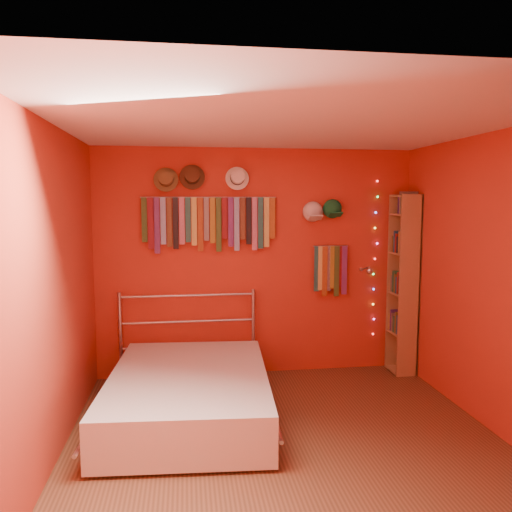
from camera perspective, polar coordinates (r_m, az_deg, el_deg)
name	(u,v)px	position (r m, az deg, el deg)	size (l,w,h in m)	color
ground	(288,446)	(4.22, 3.69, -20.87)	(3.50, 3.50, 0.00)	#53321C
back_wall	(257,263)	(5.52, 0.09, -0.75)	(3.50, 0.02, 2.50)	#AD2D1B
right_wall	(501,285)	(4.51, 26.16, -2.97)	(0.02, 3.50, 2.50)	#AD2D1B
left_wall	(49,296)	(3.86, -22.59, -4.27)	(0.02, 3.50, 2.50)	#AD2D1B
ceiling	(290,123)	(3.80, 3.96, 14.97)	(3.50, 3.50, 0.02)	white
tie_rack	(209,221)	(5.37, -5.35, 4.04)	(1.45, 0.03, 0.60)	#B1B0B5
small_tie_rack	(331,268)	(5.65, 8.53, -1.40)	(0.40, 0.03, 0.57)	#B1B0B5
fedora_olive	(166,179)	(5.34, -10.27, 8.67)	(0.26, 0.14, 0.25)	brown
fedora_brown	(192,176)	(5.34, -7.30, 9.04)	(0.27, 0.14, 0.26)	#4B2F1A
fedora_white	(237,178)	(5.37, -2.13, 8.95)	(0.25, 0.14, 0.25)	white
cap_white	(313,212)	(5.55, 6.51, 5.04)	(0.20, 0.25, 0.20)	silver
cap_green	(333,209)	(5.61, 8.74, 5.33)	(0.20, 0.25, 0.20)	#186F35
fairy_lights	(375,259)	(5.83, 13.44, -0.32)	(0.06, 0.02, 1.78)	#FF3333
reading_lamp	(368,270)	(5.60, 12.71, -1.62)	(0.07, 0.31, 0.09)	#B1B0B5
bookshelf	(406,283)	(5.82, 16.81, -2.97)	(0.25, 0.34, 2.00)	#9E7E47
bed	(189,393)	(4.63, -7.64, -15.30)	(1.59, 2.05, 0.97)	#B1B0B5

